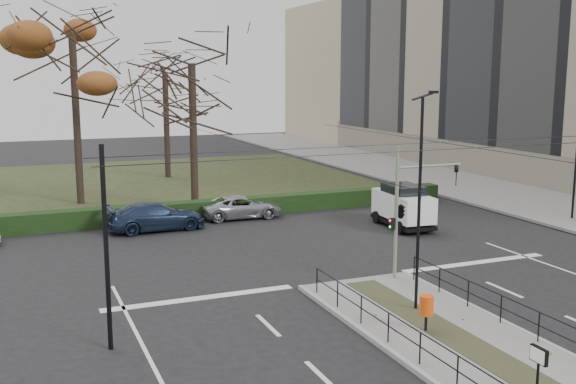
# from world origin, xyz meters

# --- Properties ---
(ground) EXTENTS (140.00, 140.00, 0.00)m
(ground) POSITION_xyz_m (0.00, 0.00, 0.00)
(ground) COLOR black
(ground) RESTS_ON ground
(median_island) EXTENTS (4.40, 15.00, 0.14)m
(median_island) POSITION_xyz_m (0.00, -2.50, 0.07)
(median_island) COLOR slate
(median_island) RESTS_ON ground
(sidewalk_east) EXTENTS (8.00, 90.00, 0.14)m
(sidewalk_east) POSITION_xyz_m (18.00, 22.00, 0.07)
(sidewalk_east) COLOR slate
(sidewalk_east) RESTS_ON ground
(park) EXTENTS (38.00, 26.00, 0.10)m
(park) POSITION_xyz_m (-6.00, 32.00, 0.05)
(park) COLOR black
(park) RESTS_ON ground
(hedge) EXTENTS (38.00, 1.00, 1.00)m
(hedge) POSITION_xyz_m (-6.00, 18.60, 0.50)
(hedge) COLOR black
(hedge) RESTS_ON ground
(apartment_block) EXTENTS (13.09, 52.10, 21.64)m
(apartment_block) POSITION_xyz_m (27.97, 23.97, 10.39)
(apartment_block) COLOR tan
(apartment_block) RESTS_ON ground
(median_railing) EXTENTS (4.14, 13.24, 0.92)m
(median_railing) POSITION_xyz_m (0.00, -2.60, 0.98)
(median_railing) COLOR black
(median_railing) RESTS_ON median_island
(catenary) EXTENTS (20.00, 34.00, 6.00)m
(catenary) POSITION_xyz_m (0.00, 1.62, 3.42)
(catenary) COLOR black
(catenary) RESTS_ON ground
(traffic_light) EXTENTS (3.16, 1.82, 4.65)m
(traffic_light) POSITION_xyz_m (1.77, 4.50, 2.85)
(traffic_light) COLOR gray
(traffic_light) RESTS_ON median_island
(litter_bin) EXTENTS (0.44, 0.44, 1.12)m
(litter_bin) POSITION_xyz_m (-0.53, -0.63, 0.94)
(litter_bin) COLOR black
(litter_bin) RESTS_ON median_island
(info_panel) EXTENTS (0.11, 0.48, 1.86)m
(info_panel) POSITION_xyz_m (-1.50, -6.35, 1.60)
(info_panel) COLOR black
(info_panel) RESTS_ON median_island
(streetlamp_median_far) EXTENTS (0.60, 0.12, 7.24)m
(streetlamp_median_far) POSITION_xyz_m (0.31, 1.18, 3.82)
(streetlamp_median_far) COLOR black
(streetlamp_median_far) RESTS_ON median_island
(parked_car_third) EXTENTS (5.04, 2.19, 1.44)m
(parked_car_third) POSITION_xyz_m (-5.25, 16.70, 0.72)
(parked_car_third) COLOR #1C2943
(parked_car_third) RESTS_ON ground
(parked_car_fourth) EXTENTS (4.59, 2.30, 1.25)m
(parked_car_fourth) POSITION_xyz_m (-0.22, 17.87, 0.62)
(parked_car_fourth) COLOR #95979C
(parked_car_fourth) RESTS_ON ground
(white_van) EXTENTS (2.16, 4.24, 2.25)m
(white_van) POSITION_xyz_m (6.82, 12.41, 1.18)
(white_van) COLOR white
(white_van) RESTS_ON ground
(rust_tree) EXTENTS (9.65, 9.65, 13.33)m
(rust_tree) POSITION_xyz_m (-8.12, 25.35, 10.23)
(rust_tree) COLOR black
(rust_tree) RESTS_ON park
(bare_tree_center) EXTENTS (7.87, 7.87, 10.62)m
(bare_tree_center) POSITION_xyz_m (-0.77, 33.99, 7.51)
(bare_tree_center) COLOR black
(bare_tree_center) RESTS_ON park
(bare_tree_near) EXTENTS (6.36, 6.36, 11.21)m
(bare_tree_near) POSITION_xyz_m (-2.06, 21.01, 7.91)
(bare_tree_near) COLOR black
(bare_tree_near) RESTS_ON park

